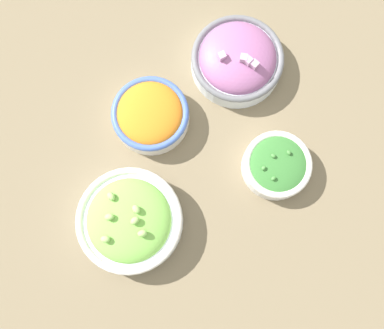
% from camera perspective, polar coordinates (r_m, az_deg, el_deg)
% --- Properties ---
extents(ground_plane, '(3.00, 3.00, 0.00)m').
position_cam_1_polar(ground_plane, '(0.77, 0.00, -0.41)').
color(ground_plane, '#75664C').
extents(bowl_lettuce, '(0.18, 0.18, 0.07)m').
position_cam_1_polar(bowl_lettuce, '(0.74, -8.28, -7.40)').
color(bowl_lettuce, silver).
rests_on(bowl_lettuce, ground_plane).
extents(bowl_red_onion, '(0.17, 0.17, 0.08)m').
position_cam_1_polar(bowl_red_onion, '(0.80, 6.06, 13.72)').
color(bowl_red_onion, silver).
rests_on(bowl_red_onion, ground_plane).
extents(bowl_broccoli, '(0.12, 0.12, 0.05)m').
position_cam_1_polar(bowl_broccoli, '(0.76, 11.25, -0.08)').
color(bowl_broccoli, white).
rests_on(bowl_broccoli, ground_plane).
extents(bowl_carrots, '(0.14, 0.14, 0.06)m').
position_cam_1_polar(bowl_carrots, '(0.77, -5.56, 6.63)').
color(bowl_carrots, silver).
rests_on(bowl_carrots, ground_plane).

